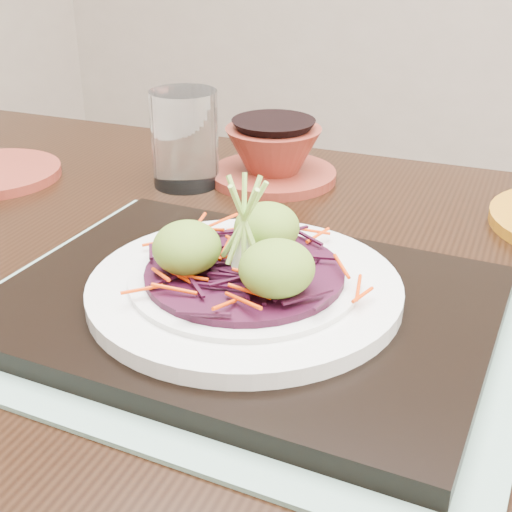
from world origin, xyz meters
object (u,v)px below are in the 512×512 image
at_px(white_plate, 245,287).
at_px(terracotta_bowl_set, 273,157).
at_px(dining_table, 224,385).
at_px(water_glass, 185,139).
at_px(serving_tray, 245,305).

xyz_separation_m(white_plate, terracotta_bowl_set, (-0.12, 0.31, -0.00)).
relative_size(dining_table, terracotta_bowl_set, 7.17).
height_order(white_plate, terracotta_bowl_set, terracotta_bowl_set).
bearing_deg(dining_table, terracotta_bowl_set, 101.85).
height_order(white_plate, water_glass, water_glass).
relative_size(dining_table, serving_tray, 3.41).
distance_m(serving_tray, terracotta_bowl_set, 0.33).
bearing_deg(water_glass, dining_table, -51.47).
bearing_deg(water_glass, terracotta_bowl_set, 35.59).
bearing_deg(water_glass, white_plate, -49.61).
bearing_deg(water_glass, serving_tray, -49.61).
height_order(dining_table, terracotta_bowl_set, terracotta_bowl_set).
bearing_deg(serving_tray, white_plate, -1.98).
distance_m(white_plate, water_glass, 0.32).
xyz_separation_m(dining_table, water_glass, (-0.17, 0.21, 0.16)).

